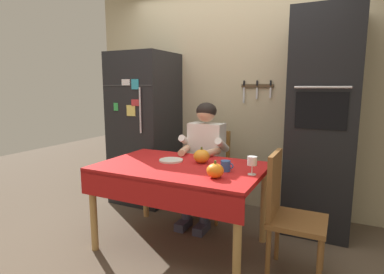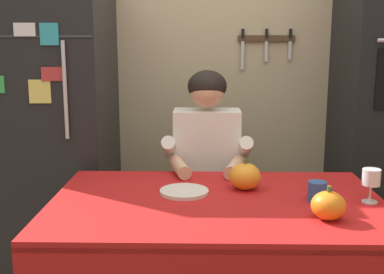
{
  "view_description": "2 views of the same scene",
  "coord_description": "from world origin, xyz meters",
  "px_view_note": "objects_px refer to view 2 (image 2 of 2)",
  "views": [
    {
      "loc": [
        1.22,
        -2.17,
        1.4
      ],
      "look_at": [
        0.08,
        0.16,
        0.98
      ],
      "focal_mm": 28.84,
      "sensor_mm": 36.0,
      "label": 1
    },
    {
      "loc": [
        -0.07,
        -1.84,
        1.39
      ],
      "look_at": [
        -0.11,
        0.21,
        0.99
      ],
      "focal_mm": 45.23,
      "sensor_mm": 36.0,
      "label": 2
    }
  ],
  "objects_px": {
    "serving_tray": "(184,192)",
    "chair_behind_person": "(206,195)",
    "refrigerator": "(53,126)",
    "wine_glass": "(371,179)",
    "seated_person": "(207,166)",
    "coffee_mug": "(318,192)",
    "pumpkin_large": "(245,176)",
    "pumpkin_medium": "(328,206)",
    "dining_table": "(217,221)"
  },
  "relations": [
    {
      "from": "dining_table",
      "to": "pumpkin_medium",
      "type": "bearing_deg",
      "value": -25.71
    },
    {
      "from": "coffee_mug",
      "to": "serving_tray",
      "type": "bearing_deg",
      "value": 169.91
    },
    {
      "from": "dining_table",
      "to": "pumpkin_large",
      "type": "bearing_deg",
      "value": 53.46
    },
    {
      "from": "pumpkin_medium",
      "to": "coffee_mug",
      "type": "bearing_deg",
      "value": 87.54
    },
    {
      "from": "wine_glass",
      "to": "pumpkin_medium",
      "type": "relative_size",
      "value": 1.1
    },
    {
      "from": "wine_glass",
      "to": "pumpkin_large",
      "type": "relative_size",
      "value": 1.0
    },
    {
      "from": "refrigerator",
      "to": "wine_glass",
      "type": "xyz_separation_m",
      "value": [
        1.58,
        -0.88,
        -0.06
      ]
    },
    {
      "from": "dining_table",
      "to": "wine_glass",
      "type": "xyz_separation_m",
      "value": [
        0.63,
        0.0,
        0.19
      ]
    },
    {
      "from": "chair_behind_person",
      "to": "seated_person",
      "type": "bearing_deg",
      "value": -90.0
    },
    {
      "from": "chair_behind_person",
      "to": "wine_glass",
      "type": "relative_size",
      "value": 6.51
    },
    {
      "from": "refrigerator",
      "to": "chair_behind_person",
      "type": "distance_m",
      "value": 1.0
    },
    {
      "from": "coffee_mug",
      "to": "serving_tray",
      "type": "xyz_separation_m",
      "value": [
        -0.56,
        0.1,
        -0.04
      ]
    },
    {
      "from": "chair_behind_person",
      "to": "pumpkin_large",
      "type": "distance_m",
      "value": 0.7
    },
    {
      "from": "dining_table",
      "to": "seated_person",
      "type": "bearing_deg",
      "value": 93.59
    },
    {
      "from": "pumpkin_large",
      "to": "coffee_mug",
      "type": "bearing_deg",
      "value": -30.11
    },
    {
      "from": "dining_table",
      "to": "coffee_mug",
      "type": "bearing_deg",
      "value": 1.24
    },
    {
      "from": "pumpkin_medium",
      "to": "serving_tray",
      "type": "distance_m",
      "value": 0.63
    },
    {
      "from": "chair_behind_person",
      "to": "pumpkin_large",
      "type": "height_order",
      "value": "chair_behind_person"
    },
    {
      "from": "seated_person",
      "to": "wine_glass",
      "type": "relative_size",
      "value": 8.72
    },
    {
      "from": "refrigerator",
      "to": "serving_tray",
      "type": "bearing_deg",
      "value": -43.82
    },
    {
      "from": "pumpkin_medium",
      "to": "serving_tray",
      "type": "bearing_deg",
      "value": 151.03
    },
    {
      "from": "serving_tray",
      "to": "chair_behind_person",
      "type": "bearing_deg",
      "value": 81.31
    },
    {
      "from": "coffee_mug",
      "to": "refrigerator",
      "type": "bearing_deg",
      "value": 147.37
    },
    {
      "from": "refrigerator",
      "to": "coffee_mug",
      "type": "relative_size",
      "value": 17.12
    },
    {
      "from": "serving_tray",
      "to": "coffee_mug",
      "type": "bearing_deg",
      "value": -10.09
    },
    {
      "from": "seated_person",
      "to": "pumpkin_large",
      "type": "distance_m",
      "value": 0.46
    },
    {
      "from": "seated_person",
      "to": "coffee_mug",
      "type": "xyz_separation_m",
      "value": [
        0.45,
        -0.59,
        0.05
      ]
    },
    {
      "from": "dining_table",
      "to": "refrigerator",
      "type": "bearing_deg",
      "value": 137.09
    },
    {
      "from": "dining_table",
      "to": "serving_tray",
      "type": "distance_m",
      "value": 0.2
    },
    {
      "from": "coffee_mug",
      "to": "serving_tray",
      "type": "height_order",
      "value": "coffee_mug"
    },
    {
      "from": "seated_person",
      "to": "pumpkin_medium",
      "type": "bearing_deg",
      "value": -60.94
    },
    {
      "from": "coffee_mug",
      "to": "chair_behind_person",
      "type": "bearing_deg",
      "value": 120.03
    },
    {
      "from": "pumpkin_large",
      "to": "pumpkin_medium",
      "type": "relative_size",
      "value": 1.1
    },
    {
      "from": "dining_table",
      "to": "seated_person",
      "type": "xyz_separation_m",
      "value": [
        -0.04,
        0.6,
        0.08
      ]
    },
    {
      "from": "coffee_mug",
      "to": "dining_table",
      "type": "bearing_deg",
      "value": -178.76
    },
    {
      "from": "coffee_mug",
      "to": "serving_tray",
      "type": "distance_m",
      "value": 0.57
    },
    {
      "from": "refrigerator",
      "to": "wine_glass",
      "type": "relative_size",
      "value": 12.6
    },
    {
      "from": "serving_tray",
      "to": "seated_person",
      "type": "bearing_deg",
      "value": 78.09
    },
    {
      "from": "seated_person",
      "to": "wine_glass",
      "type": "xyz_separation_m",
      "value": [
        0.67,
        -0.6,
        0.1
      ]
    },
    {
      "from": "refrigerator",
      "to": "wine_glass",
      "type": "distance_m",
      "value": 1.81
    },
    {
      "from": "refrigerator",
      "to": "chair_behind_person",
      "type": "xyz_separation_m",
      "value": [
        0.91,
        -0.09,
        -0.39
      ]
    },
    {
      "from": "wine_glass",
      "to": "pumpkin_large",
      "type": "height_order",
      "value": "wine_glass"
    },
    {
      "from": "wine_glass",
      "to": "pumpkin_medium",
      "type": "bearing_deg",
      "value": -138.56
    },
    {
      "from": "pumpkin_medium",
      "to": "refrigerator",
      "type": "bearing_deg",
      "value": 141.5
    },
    {
      "from": "chair_behind_person",
      "to": "coffee_mug",
      "type": "xyz_separation_m",
      "value": [
        0.45,
        -0.78,
        0.27
      ]
    },
    {
      "from": "dining_table",
      "to": "coffee_mug",
      "type": "xyz_separation_m",
      "value": [
        0.42,
        0.01,
        0.13
      ]
    },
    {
      "from": "pumpkin_medium",
      "to": "serving_tray",
      "type": "xyz_separation_m",
      "value": [
        -0.55,
        0.3,
        -0.05
      ]
    },
    {
      "from": "chair_behind_person",
      "to": "wine_glass",
      "type": "distance_m",
      "value": 1.09
    },
    {
      "from": "pumpkin_large",
      "to": "pumpkin_medium",
      "type": "distance_m",
      "value": 0.46
    },
    {
      "from": "chair_behind_person",
      "to": "coffee_mug",
      "type": "distance_m",
      "value": 0.95
    }
  ]
}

